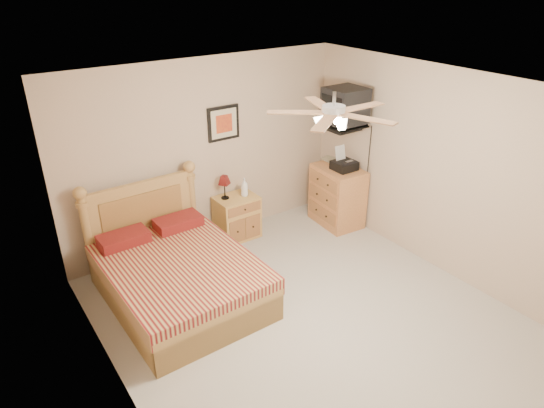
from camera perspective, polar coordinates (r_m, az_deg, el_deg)
The scene contains 17 objects.
floor at distance 5.49m, azimuth 4.41°, elevation -13.28°, with size 4.50×4.50×0.00m, color #ABA59A.
ceiling at distance 4.36m, azimuth 5.56°, elevation 13.01°, with size 4.00×4.50×0.04m, color white.
wall_back at distance 6.53m, azimuth -7.75°, elevation 5.94°, with size 4.00×0.04×2.50m, color tan.
wall_front at distance 3.68m, azimuth 28.55°, elevation -15.06°, with size 4.00×0.04×2.50m, color tan.
wall_left at distance 4.00m, azimuth -18.14°, elevation -9.29°, with size 0.04×4.50×2.50m, color tan.
wall_right at distance 6.17m, azimuth 19.48°, elevation 3.39°, with size 0.04×4.50×2.50m, color tan.
bed at distance 5.49m, azimuth -11.05°, elevation -5.66°, with size 1.48×1.95×1.26m, color #B38A49, non-canonical shape.
nightstand at distance 6.84m, azimuth -4.15°, elevation -1.54°, with size 0.57×0.43×0.62m, color tan.
table_lamp at distance 6.62m, azimuth -5.60°, elevation 2.00°, with size 0.18×0.18×0.34m, color #601514, non-canonical shape.
lotion_bottle at distance 6.68m, azimuth -3.27°, elevation 1.99°, with size 0.10×0.10×0.26m, color white.
framed_picture at distance 6.51m, azimuth -5.74°, elevation 9.44°, with size 0.46×0.04×0.46m, color black.
dresser at distance 7.20m, azimuth 7.69°, elevation 0.96°, with size 0.52×0.75×0.88m, color #A16539.
fax_machine at distance 6.93m, azimuth 8.54°, elevation 5.29°, with size 0.31×0.33×0.33m, color black, non-canonical shape.
magazine_lower at distance 7.20m, azimuth 6.47°, elevation 4.94°, with size 0.19×0.26×0.02m, color #B6AC90.
magazine_upper at distance 7.19m, azimuth 6.55°, elevation 5.09°, with size 0.18×0.24×0.02m, color gray.
wall_tv at distance 6.63m, azimuth 9.57°, elevation 11.22°, with size 0.56×0.46×0.58m, color black, non-canonical shape.
ceiling_fan at distance 4.25m, azimuth 7.24°, elevation 10.63°, with size 1.14×1.14×0.28m, color silver, non-canonical shape.
Camera 1 is at (-2.75, -3.23, 3.49)m, focal length 32.00 mm.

